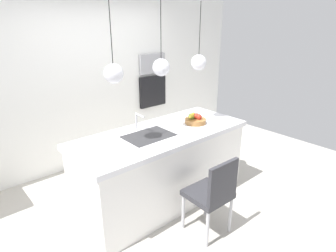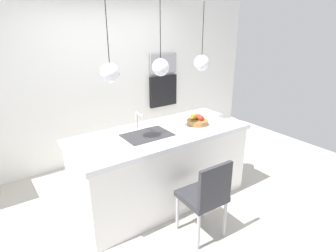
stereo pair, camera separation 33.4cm
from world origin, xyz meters
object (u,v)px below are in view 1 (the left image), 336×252
(fruit_bowl, at_px, (195,120))
(microwave, at_px, (152,63))
(chair_near, at_px, (212,192))
(oven, at_px, (152,91))

(fruit_bowl, xyz_separation_m, microwave, (0.57, 1.63, 0.50))
(microwave, relative_size, chair_near, 0.59)
(fruit_bowl, height_order, microwave, microwave)
(oven, xyz_separation_m, chair_near, (-1.10, -2.41, -0.48))
(microwave, bearing_deg, oven, 0.00)
(fruit_bowl, distance_m, microwave, 1.80)
(oven, bearing_deg, chair_near, -114.52)
(fruit_bowl, bearing_deg, chair_near, -124.12)
(fruit_bowl, relative_size, microwave, 0.51)
(chair_near, bearing_deg, fruit_bowl, 55.88)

